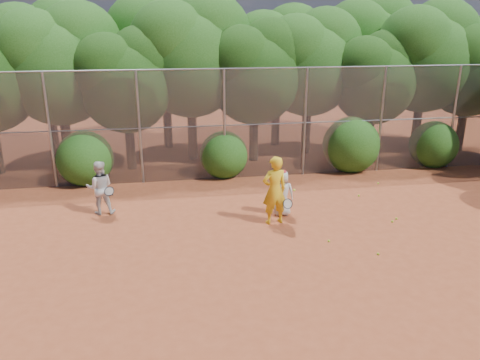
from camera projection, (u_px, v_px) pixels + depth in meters
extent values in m
plane|color=brown|center=(294.00, 249.00, 12.02)|extent=(80.00, 80.00, 0.00)
cylinder|color=gray|center=(50.00, 131.00, 15.92)|extent=(0.09, 0.09, 4.00)
cylinder|color=gray|center=(140.00, 128.00, 16.37)|extent=(0.09, 0.09, 4.00)
cylinder|color=gray|center=(224.00, 125.00, 16.83)|extent=(0.09, 0.09, 4.00)
cylinder|color=gray|center=(305.00, 123.00, 17.28)|extent=(0.09, 0.09, 4.00)
cylinder|color=gray|center=(381.00, 120.00, 17.74)|extent=(0.09, 0.09, 4.00)
cylinder|color=gray|center=(454.00, 118.00, 18.19)|extent=(0.09, 0.09, 4.00)
cylinder|color=gray|center=(252.00, 68.00, 16.33)|extent=(20.00, 0.05, 0.05)
cylinder|color=gray|center=(252.00, 125.00, 16.98)|extent=(20.00, 0.04, 0.04)
cube|color=slate|center=(252.00, 125.00, 16.98)|extent=(20.00, 0.02, 4.00)
sphere|color=black|center=(6.00, 52.00, 17.08)|extent=(3.05, 3.05, 3.05)
cylinder|color=black|center=(66.00, 136.00, 18.49)|extent=(0.38, 0.38, 2.52)
sphere|color=#1D4D13|center=(58.00, 72.00, 17.69)|extent=(4.03, 4.03, 4.03)
sphere|color=#1D4D13|center=(79.00, 44.00, 17.87)|extent=(3.23, 3.23, 3.23)
sphere|color=#1D4D13|center=(34.00, 51.00, 17.04)|extent=(3.02, 3.02, 3.02)
cylinder|color=black|center=(130.00, 142.00, 18.27)|extent=(0.36, 0.36, 2.17)
sphere|color=black|center=(126.00, 87.00, 17.59)|extent=(3.47, 3.47, 3.47)
sphere|color=black|center=(143.00, 62.00, 17.74)|extent=(2.78, 2.78, 2.78)
sphere|color=black|center=(107.00, 69.00, 17.03)|extent=(2.60, 2.60, 2.60)
cylinder|color=black|center=(192.00, 128.00, 19.51)|extent=(0.39, 0.39, 2.66)
sphere|color=#1D4D13|center=(190.00, 64.00, 18.67)|extent=(4.26, 4.26, 4.26)
sphere|color=#1D4D13|center=(210.00, 36.00, 18.85)|extent=(3.40, 3.40, 3.40)
sphere|color=#1D4D13|center=(170.00, 42.00, 17.98)|extent=(3.19, 3.19, 3.19)
cylinder|color=black|center=(254.00, 134.00, 19.39)|extent=(0.37, 0.37, 2.27)
sphere|color=black|center=(254.00, 79.00, 18.67)|extent=(3.64, 3.64, 3.64)
sphere|color=black|center=(270.00, 55.00, 18.83)|extent=(2.91, 2.91, 2.91)
sphere|color=black|center=(240.00, 61.00, 18.08)|extent=(2.73, 2.73, 2.73)
cylinder|color=black|center=(306.00, 125.00, 20.49)|extent=(0.38, 0.38, 2.45)
sphere|color=#1D4D13|center=(309.00, 70.00, 19.71)|extent=(3.92, 3.92, 3.92)
sphere|color=#1D4D13|center=(325.00, 45.00, 19.88)|extent=(3.14, 3.14, 3.14)
sphere|color=#1D4D13|center=(296.00, 51.00, 19.08)|extent=(2.94, 2.94, 2.94)
cylinder|color=black|center=(369.00, 132.00, 19.99)|extent=(0.36, 0.36, 2.10)
sphere|color=black|center=(374.00, 84.00, 19.32)|extent=(3.36, 3.36, 3.36)
sphere|color=black|center=(387.00, 62.00, 19.47)|extent=(2.69, 2.69, 2.69)
sphere|color=black|center=(364.00, 68.00, 18.78)|extent=(2.52, 2.52, 2.52)
cylinder|color=black|center=(417.00, 122.00, 20.85)|extent=(0.39, 0.39, 2.59)
sphere|color=#1D4D13|center=(424.00, 64.00, 20.03)|extent=(4.14, 4.14, 4.14)
sphere|color=#1D4D13|center=(440.00, 38.00, 20.21)|extent=(3.32, 3.32, 3.32)
sphere|color=#1D4D13|center=(415.00, 44.00, 19.36)|extent=(3.11, 3.11, 3.11)
cylinder|color=black|center=(462.00, 125.00, 20.92)|extent=(0.37, 0.37, 2.31)
sphere|color=black|center=(470.00, 73.00, 20.19)|extent=(3.70, 3.70, 3.70)
sphere|color=black|center=(462.00, 56.00, 19.59)|extent=(2.77, 2.77, 2.77)
cylinder|color=black|center=(52.00, 123.00, 20.47)|extent=(0.39, 0.39, 2.62)
sphere|color=#1D4D13|center=(44.00, 63.00, 19.64)|extent=(4.20, 4.20, 4.20)
sphere|color=#1D4D13|center=(64.00, 37.00, 19.82)|extent=(3.36, 3.36, 3.36)
sphere|color=#1D4D13|center=(21.00, 43.00, 18.96)|extent=(3.15, 3.15, 3.15)
cylinder|color=black|center=(167.00, 117.00, 21.39)|extent=(0.40, 0.40, 2.80)
sphere|color=#1D4D13|center=(164.00, 55.00, 20.50)|extent=(4.48, 4.48, 4.48)
sphere|color=#1D4D13|center=(183.00, 28.00, 20.70)|extent=(3.58, 3.58, 3.58)
sphere|color=#1D4D13|center=(144.00, 34.00, 19.78)|extent=(3.36, 3.36, 3.36)
cylinder|color=black|center=(276.00, 118.00, 21.82)|extent=(0.38, 0.38, 2.52)
sphere|color=#1D4D13|center=(277.00, 64.00, 21.02)|extent=(4.03, 4.03, 4.03)
sphere|color=#1D4D13|center=(293.00, 40.00, 21.19)|extent=(3.23, 3.23, 3.23)
sphere|color=#1D4D13|center=(263.00, 46.00, 20.37)|extent=(3.02, 3.02, 3.02)
cylinder|color=black|center=(362.00, 111.00, 23.03)|extent=(0.40, 0.40, 2.73)
sphere|color=#1D4D13|center=(367.00, 55.00, 22.16)|extent=(4.37, 4.37, 4.37)
sphere|color=#1D4D13|center=(382.00, 31.00, 22.35)|extent=(3.49, 3.49, 3.49)
sphere|color=#1D4D13|center=(355.00, 36.00, 21.46)|extent=(3.28, 3.28, 3.28)
sphere|color=#1D4D13|center=(85.00, 156.00, 16.67)|extent=(2.00, 2.00, 2.00)
sphere|color=#1D4D13|center=(224.00, 153.00, 17.46)|extent=(1.80, 1.80, 1.80)
sphere|color=#1D4D13|center=(351.00, 142.00, 18.15)|extent=(2.20, 2.20, 2.20)
sphere|color=#1D4D13|center=(434.00, 142.00, 18.73)|extent=(1.90, 1.90, 1.90)
imported|color=yellow|center=(274.00, 190.00, 13.28)|extent=(0.80, 0.60, 2.01)
torus|color=black|center=(288.00, 204.00, 13.26)|extent=(0.32, 0.19, 0.29)
cylinder|color=black|center=(285.00, 204.00, 13.47)|extent=(0.08, 0.27, 0.13)
imported|color=silver|center=(282.00, 193.00, 13.95)|extent=(0.71, 0.49, 1.39)
ellipsoid|color=#A31721|center=(283.00, 172.00, 13.74)|extent=(0.22, 0.22, 0.13)
sphere|color=#B9DF28|center=(294.00, 190.00, 13.76)|extent=(0.07, 0.07, 0.07)
imported|color=silver|center=(100.00, 188.00, 14.03)|extent=(0.83, 0.67, 1.65)
torus|color=black|center=(109.00, 191.00, 13.80)|extent=(0.34, 0.27, 0.25)
cylinder|color=black|center=(111.00, 194.00, 14.01)|extent=(0.08, 0.24, 0.20)
sphere|color=#B9DF28|center=(392.00, 221.00, 13.61)|extent=(0.07, 0.07, 0.07)
sphere|color=#B9DF28|center=(359.00, 196.00, 15.62)|extent=(0.07, 0.07, 0.07)
sphere|color=#B9DF28|center=(378.00, 254.00, 11.71)|extent=(0.07, 0.07, 0.07)
sphere|color=#B9DF28|center=(396.00, 219.00, 13.80)|extent=(0.07, 0.07, 0.07)
sphere|color=#B9DF28|center=(329.00, 241.00, 12.40)|extent=(0.07, 0.07, 0.07)
sphere|color=#B9DF28|center=(378.00, 183.00, 16.80)|extent=(0.07, 0.07, 0.07)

